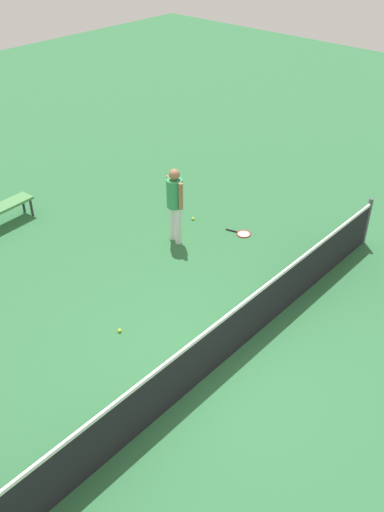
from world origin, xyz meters
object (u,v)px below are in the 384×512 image
tennis_ball_by_net (120,331)px  tennis_racket_near_player (243,234)px  tennis_ball_midcourt (193,219)px  player_near_side (175,200)px  courtside_bench (2,209)px

tennis_ball_by_net → tennis_racket_near_player: bearing=-174.8°
tennis_racket_near_player → tennis_ball_by_net: bearing=5.2°
tennis_ball_midcourt → player_near_side: bearing=18.6°
player_near_side → tennis_racket_near_player: 1.80m
player_near_side → tennis_ball_midcourt: 1.36m
player_near_side → tennis_racket_near_player: (-1.18, 0.92, -1.00)m
player_near_side → courtside_bench: player_near_side is taller
tennis_ball_by_net → tennis_ball_midcourt: 4.00m
tennis_ball_by_net → player_near_side: bearing=-155.2°
player_near_side → tennis_ball_midcourt: size_ratio=25.76×
tennis_ball_by_net → tennis_ball_midcourt: bearing=-156.7°
tennis_ball_by_net → courtside_bench: size_ratio=0.04×
player_near_side → tennis_ball_midcourt: bearing=-161.4°
tennis_racket_near_player → tennis_ball_midcourt: bearing=-77.3°
courtside_bench → tennis_ball_midcourt: bearing=134.9°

